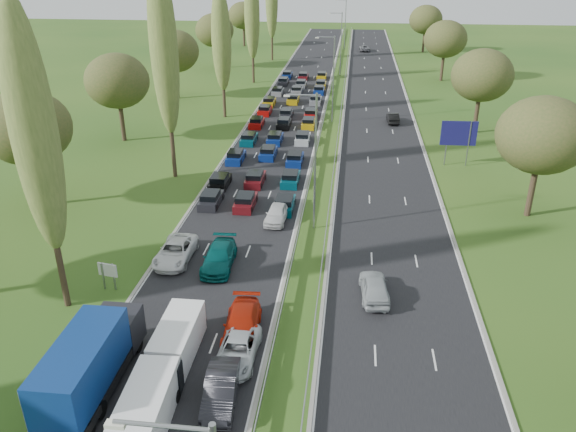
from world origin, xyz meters
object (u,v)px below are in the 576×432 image
(blue_lorry, at_px, (91,362))
(near_car_2, at_px, (175,251))
(white_van_front, at_px, (149,404))
(info_sign, at_px, (108,273))
(direction_sign, at_px, (459,135))
(white_van_rear, at_px, (179,336))

(blue_lorry, bearing_deg, near_car_2, 89.20)
(white_van_front, bearing_deg, blue_lorry, 151.84)
(info_sign, xyz_separation_m, direction_sign, (28.80, 29.91, 2.20))
(white_van_rear, bearing_deg, white_van_front, -89.21)
(near_car_2, bearing_deg, blue_lorry, -90.10)
(white_van_front, height_order, direction_sign, direction_sign)
(blue_lorry, xyz_separation_m, direction_sign, (25.37, 40.03, 1.55))
(blue_lorry, xyz_separation_m, white_van_front, (3.76, -1.80, -0.87))
(near_car_2, height_order, direction_sign, direction_sign)
(near_car_2, xyz_separation_m, white_van_rear, (3.59, -10.92, 0.33))
(white_van_rear, height_order, info_sign, white_van_rear)
(near_car_2, xyz_separation_m, white_van_front, (3.70, -16.60, 0.36))
(blue_lorry, bearing_deg, direction_sign, 57.06)
(white_van_rear, bearing_deg, info_sign, 138.19)
(direction_sign, bearing_deg, near_car_2, -135.10)
(info_sign, relative_size, direction_sign, 0.40)
(near_car_2, xyz_separation_m, info_sign, (-3.49, -4.68, 0.58))
(near_car_2, bearing_deg, white_van_front, -77.29)
(blue_lorry, height_order, direction_sign, direction_sign)
(white_van_front, xyz_separation_m, white_van_rear, (-0.12, 5.68, -0.03))
(near_car_2, xyz_separation_m, direction_sign, (25.31, 25.22, 2.78))
(near_car_2, height_order, white_van_rear, white_van_rear)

